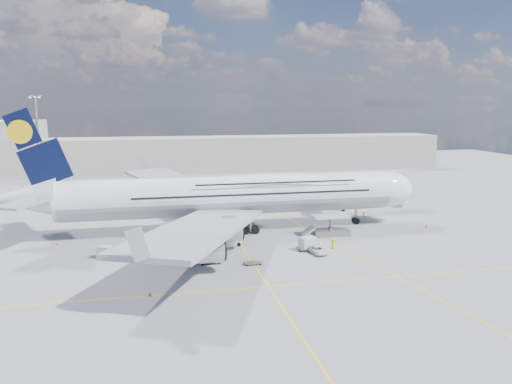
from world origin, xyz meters
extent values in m
plane|color=gray|center=(0.00, 0.00, 0.00)|extent=(300.00, 300.00, 0.00)
cube|color=yellow|center=(0.00, 0.00, 0.01)|extent=(0.25, 220.00, 0.01)
cube|color=yellow|center=(0.00, -20.00, 0.01)|extent=(120.00, 0.25, 0.01)
cube|color=yellow|center=(14.00, 10.00, 0.01)|extent=(14.16, 99.06, 0.01)
cylinder|color=white|center=(0.00, 10.00, 6.80)|extent=(62.00, 7.20, 7.20)
cylinder|color=#9EA0A5|center=(0.00, 10.00, 6.65)|extent=(60.76, 7.13, 7.13)
ellipsoid|color=white|center=(8.00, 10.00, 8.78)|extent=(36.00, 6.84, 3.76)
ellipsoid|color=white|center=(31.00, 10.00, 6.80)|extent=(11.52, 7.20, 7.20)
ellipsoid|color=black|center=(34.24, 10.00, 7.40)|extent=(3.84, 4.16, 1.44)
cone|color=white|center=(-35.50, 10.00, 7.60)|extent=(10.00, 6.84, 6.84)
cube|color=black|center=(-33.50, 10.00, 16.40)|extent=(11.02, 0.46, 14.61)
cylinder|color=yellow|center=(-35.60, 10.00, 18.90)|extent=(4.00, 0.60, 4.00)
cube|color=#999EA3|center=(-8.00, 30.00, 5.60)|extent=(25.49, 39.15, 3.35)
cube|color=#999EA3|center=(-8.00, -10.00, 5.60)|extent=(25.49, 39.15, 3.35)
cylinder|color=#B7BABF|center=(-3.00, 22.50, 3.20)|extent=(5.20, 3.50, 3.50)
cylinder|color=#B7BABF|center=(-7.50, 33.00, 3.20)|extent=(5.20, 3.50, 3.50)
cylinder|color=#B7BABF|center=(-3.00, -2.50, 3.20)|extent=(5.20, 3.50, 3.50)
cylinder|color=#B7BABF|center=(-7.50, -13.00, 3.20)|extent=(5.20, 3.50, 3.50)
cylinder|color=gray|center=(25.00, 10.00, 2.20)|extent=(0.44, 0.44, 3.80)
cylinder|color=black|center=(25.00, 10.00, 0.65)|extent=(1.30, 0.90, 1.30)
cylinder|color=gray|center=(0.00, 10.00, 2.20)|extent=(0.56, 0.56, 3.80)
cylinder|color=black|center=(0.00, 13.20, 0.75)|extent=(1.50, 0.90, 1.50)
cube|color=#B7B7BC|center=(25.00, 18.60, 7.10)|extent=(3.00, 10.00, 2.60)
cube|color=#B7B7BC|center=(33.00, 23.60, 7.10)|extent=(18.00, 3.00, 2.60)
cylinder|color=gray|center=(27.00, 21.60, 3.55)|extent=(0.80, 0.80, 7.10)
cylinder|color=black|center=(27.00, 21.60, 0.45)|extent=(0.90, 0.80, 0.90)
cylinder|color=gray|center=(41.00, 23.60, 3.55)|extent=(1.00, 1.00, 7.10)
cube|color=gray|center=(41.00, 23.60, 0.40)|extent=(2.00, 2.00, 0.80)
cylinder|color=#B7B7BC|center=(25.00, 14.80, 7.10)|extent=(3.60, 3.60, 2.80)
cube|color=silver|center=(17.00, 2.90, 3.50)|extent=(6.50, 3.20, 0.35)
cube|color=gray|center=(17.00, 2.90, 0.55)|extent=(6.50, 3.20, 1.10)
cube|color=gray|center=(17.00, 2.90, 2.05)|extent=(0.22, 1.99, 3.00)
cylinder|color=black|center=(14.40, 1.70, 0.35)|extent=(0.70, 0.30, 0.70)
cube|color=silver|center=(12.80, 2.90, 1.00)|extent=(2.16, 2.60, 1.60)
cylinder|color=gray|center=(-40.00, 45.00, 12.50)|extent=(0.70, 0.70, 25.00)
cube|color=gray|center=(-40.00, 45.00, 25.20)|extent=(3.00, 0.40, 0.60)
cube|color=#B2AD9E|center=(0.00, 95.00, 6.00)|extent=(180.00, 16.00, 12.00)
cube|color=#193814|center=(40.00, 140.00, 4.00)|extent=(160.00, 6.00, 8.00)
cube|color=gray|center=(-21.88, -2.70, 0.34)|extent=(3.30, 2.62, 0.17)
cylinder|color=black|center=(-23.04, -3.28, 0.21)|extent=(0.43, 0.17, 0.43)
cylinder|color=black|center=(-20.71, -2.11, 0.21)|extent=(0.43, 0.17, 0.43)
cube|color=silver|center=(-21.88, -2.70, 1.12)|extent=(2.55, 2.21, 1.46)
cube|color=gray|center=(-19.68, -2.97, 0.36)|extent=(3.31, 2.12, 0.19)
cylinder|color=black|center=(-20.91, -3.59, 0.23)|extent=(0.45, 0.19, 0.45)
cylinder|color=black|center=(-18.44, -2.36, 0.23)|extent=(0.45, 0.19, 0.45)
cube|color=gray|center=(-6.26, -8.89, 0.37)|extent=(3.21, 1.82, 0.19)
cylinder|color=black|center=(-7.51, -9.51, 0.23)|extent=(0.46, 0.19, 0.46)
cylinder|color=black|center=(-5.01, -8.26, 0.23)|extent=(0.46, 0.19, 0.46)
cube|color=gray|center=(-15.13, -4.88, 0.35)|extent=(3.38, 2.84, 0.18)
cylinder|color=black|center=(-16.32, -5.48, 0.22)|extent=(0.44, 0.18, 0.44)
cylinder|color=black|center=(-13.94, -4.29, 0.22)|extent=(0.44, 0.18, 0.44)
cube|color=silver|center=(-15.13, -4.88, 1.14)|extent=(2.63, 2.36, 1.49)
cube|color=gray|center=(10.10, -5.24, 0.40)|extent=(3.82, 2.78, 0.21)
cylinder|color=black|center=(8.73, -5.93, 0.25)|extent=(0.50, 0.21, 0.50)
cylinder|color=black|center=(11.47, -4.56, 0.25)|extent=(0.50, 0.21, 0.50)
cube|color=silver|center=(10.10, -5.24, 1.31)|extent=(2.91, 2.39, 1.71)
cube|color=gray|center=(-0.15, -10.61, 0.30)|extent=(2.62, 1.42, 0.16)
cylinder|color=black|center=(-1.19, -11.13, 0.19)|extent=(0.38, 0.16, 0.38)
cylinder|color=black|center=(0.89, -10.09, 0.19)|extent=(0.38, 0.16, 0.38)
cube|color=white|center=(-1.54, -0.23, 0.73)|extent=(3.19, 2.12, 1.36)
cube|color=black|center=(-1.54, -0.23, 1.57)|extent=(1.36, 1.50, 0.52)
cylinder|color=black|center=(-2.58, -0.81, 0.33)|extent=(0.67, 0.26, 0.67)
cylinder|color=black|center=(-0.49, 0.34, 0.33)|extent=(0.67, 0.26, 0.67)
cube|color=gray|center=(-5.30, 25.12, 0.88)|extent=(6.05, 4.48, 1.76)
cube|color=white|center=(-5.92, 25.12, 2.55)|extent=(4.76, 3.88, 1.93)
cube|color=white|center=(-3.10, 25.12, 1.67)|extent=(2.33, 2.52, 1.41)
cube|color=black|center=(-2.49, 25.12, 1.85)|extent=(0.92, 1.63, 0.79)
cylinder|color=black|center=(-3.37, 24.11, 0.48)|extent=(0.97, 0.31, 0.97)
cylinder|color=black|center=(-7.24, 26.13, 0.48)|extent=(0.97, 0.31, 0.97)
cube|color=orange|center=(-5.92, 25.12, 1.93)|extent=(4.82, 3.94, 0.44)
cube|color=gray|center=(-22.74, 35.92, 1.13)|extent=(7.70, 4.03, 2.25)
cube|color=white|center=(-23.52, 35.92, 3.27)|extent=(5.84, 3.78, 2.48)
cube|color=white|center=(-19.92, 35.92, 2.14)|extent=(2.48, 2.93, 1.80)
cube|color=black|center=(-19.13, 35.92, 2.37)|extent=(0.59, 2.25, 1.01)
cylinder|color=black|center=(-20.26, 34.62, 0.62)|extent=(1.24, 0.39, 1.24)
cylinder|color=black|center=(-25.22, 37.21, 0.62)|extent=(1.24, 0.39, 1.24)
imported|color=white|center=(11.04, -7.55, 0.59)|extent=(2.33, 4.42, 1.19)
imported|color=#B1FF1A|center=(27.82, 12.45, 0.91)|extent=(0.78, 0.78, 1.83)
imported|color=#A6FF1A|center=(11.05, -4.72, 0.87)|extent=(0.97, 1.05, 1.74)
imported|color=#BEDB17|center=(-7.99, -3.28, 0.79)|extent=(0.41, 0.94, 1.58)
imported|color=#B8FF1A|center=(14.35, -5.60, 0.92)|extent=(1.03, 1.05, 1.83)
imported|color=#CEDD17|center=(-3.24, -3.79, 0.92)|extent=(1.24, 0.77, 1.84)
cone|color=orange|center=(37.19, 4.36, 0.29)|extent=(0.46, 0.46, 0.59)
cube|color=orange|center=(37.19, 4.36, 0.02)|extent=(0.40, 0.40, 0.03)
cone|color=orange|center=(-1.29, 24.96, 0.25)|extent=(0.40, 0.40, 0.51)
cube|color=orange|center=(-1.29, 24.96, 0.01)|extent=(0.34, 0.34, 0.03)
cone|color=orange|center=(-15.65, 28.30, 0.30)|extent=(0.47, 0.47, 0.59)
cube|color=orange|center=(-15.65, 28.30, 0.02)|extent=(0.40, 0.40, 0.03)
cone|color=orange|center=(-3.41, -4.32, 0.31)|extent=(0.49, 0.49, 0.62)
cube|color=orange|center=(-3.41, -4.32, 0.02)|extent=(0.42, 0.42, 0.03)
cone|color=orange|center=(-15.14, -19.98, 0.30)|extent=(0.48, 0.48, 0.61)
cube|color=orange|center=(-15.14, -19.98, 0.02)|extent=(0.41, 0.41, 0.03)
cone|color=orange|center=(-30.39, 6.40, 0.25)|extent=(0.39, 0.39, 0.50)
cube|color=orange|center=(-30.39, 6.40, 0.01)|extent=(0.34, 0.34, 0.03)
camera|label=1|loc=(-14.54, -80.17, 23.55)|focal=35.00mm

